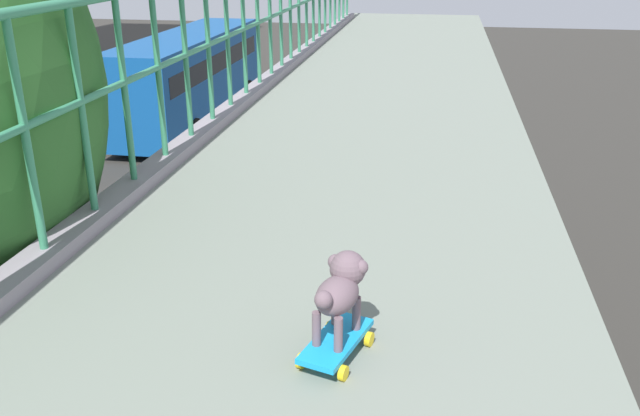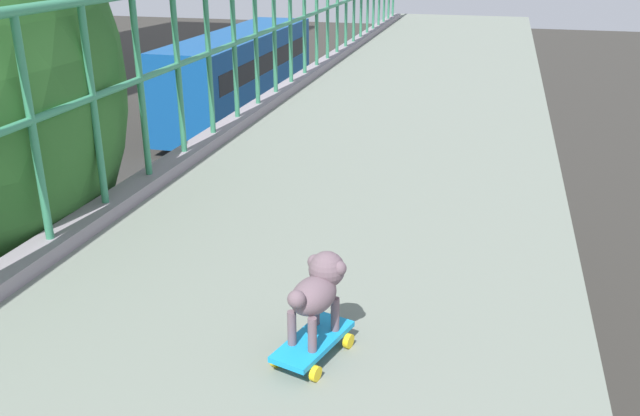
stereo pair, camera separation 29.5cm
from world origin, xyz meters
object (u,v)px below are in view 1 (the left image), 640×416
(city_bus, at_px, (190,73))
(small_dog, at_px, (341,287))
(car_grey_seventh, at_px, (181,219))
(toy_skateboard, at_px, (336,342))
(car_green_fifth, at_px, (20,400))

(city_bus, xyz_separation_m, small_dog, (9.23, -22.70, 3.60))
(car_grey_seventh, xyz_separation_m, toy_skateboard, (5.48, -11.62, 4.66))
(city_bus, relative_size, toy_skateboard, 25.26)
(toy_skateboard, height_order, small_dog, small_dog)
(car_grey_seventh, relative_size, small_dog, 10.62)
(car_grey_seventh, bearing_deg, car_green_fifth, -88.57)
(car_grey_seventh, bearing_deg, city_bus, 108.60)
(car_green_fifth, xyz_separation_m, car_grey_seventh, (-0.17, 6.85, -0.00))
(car_grey_seventh, bearing_deg, small_dog, -64.62)
(toy_skateboard, distance_m, small_dog, 0.24)
(car_grey_seventh, relative_size, toy_skateboard, 8.69)
(small_dog, bearing_deg, city_bus, 112.14)
(car_green_fifth, xyz_separation_m, small_dog, (5.32, -4.72, 4.89))
(city_bus, bearing_deg, small_dog, -67.86)
(toy_skateboard, bearing_deg, car_green_fifth, 138.07)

